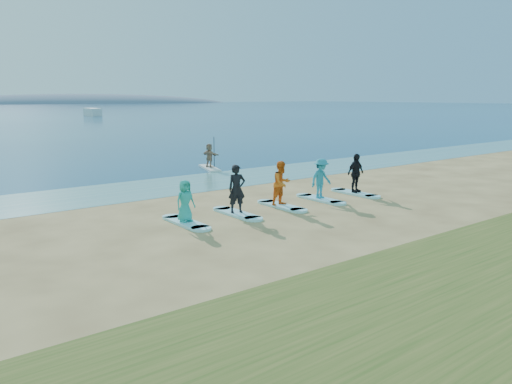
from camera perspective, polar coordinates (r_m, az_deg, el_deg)
ground at (r=17.21m, az=6.26°, el=-4.28°), size 600.00×600.00×0.00m
shallow_water at (r=25.63m, az=-10.21°, el=0.66°), size 600.00×600.00×0.00m
island_ridge at (r=329.66m, az=-19.05°, el=9.55°), size 220.00×56.00×18.00m
paddleboard at (r=31.36m, az=-5.32°, el=2.74°), size 1.60×3.07×0.12m
paddleboarder at (r=31.26m, az=-5.35°, el=4.19°), size 0.65×1.42×1.47m
boat_offshore_b at (r=120.94m, az=-18.16°, el=8.25°), size 2.29×6.65×1.76m
surfboard_0 at (r=18.03m, az=-8.03°, el=-3.48°), size 0.70×2.20×0.09m
student_0 at (r=17.85m, az=-8.10°, el=-1.00°), size 0.77×0.53×1.50m
surfboard_1 at (r=19.20m, az=-2.19°, el=-2.49°), size 0.70×2.20×0.09m
student_1 at (r=19.00m, az=-2.21°, el=0.36°), size 0.77×0.62×1.85m
surfboard_2 at (r=20.55m, az=2.93°, el=-1.60°), size 0.70×2.20×0.09m
student_2 at (r=20.37m, az=2.95°, el=1.02°), size 0.94×0.76×1.81m
surfboard_3 at (r=22.05m, az=7.38°, el=-0.81°), size 0.70×2.20×0.09m
student_3 at (r=21.89m, az=7.43°, el=1.54°), size 1.15×0.69×1.75m
surfboard_4 at (r=23.67m, az=11.24°, el=-0.13°), size 0.70×2.20×0.09m
student_4 at (r=23.51m, az=11.32°, el=2.13°), size 1.08×0.49×1.80m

